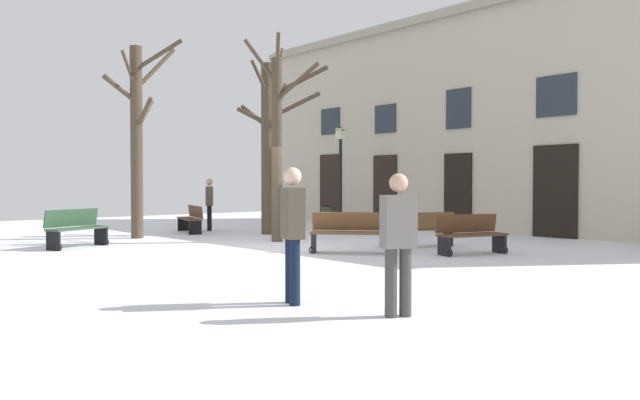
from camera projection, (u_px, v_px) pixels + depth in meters
The scene contains 15 objects.
ground_plane at pixel (273, 248), 14.22m from camera, with size 31.39×31.39×0.00m, color white.
building_facade at pixel (463, 117), 19.37m from camera, with size 19.62×0.60×7.33m.
tree_near_facade at pixel (278, 136), 15.78m from camera, with size 1.94×1.63×5.37m.
tree_center at pixel (267, 144), 18.14m from camera, with size 2.23×2.09×5.18m.
tree_left_of_center at pixel (138, 132), 16.79m from camera, with size 2.28×2.23×5.56m.
streetlamp at pixel (341, 166), 19.82m from camera, with size 0.30×0.30×3.44m.
litter_bin at pixel (326, 216), 21.69m from camera, with size 0.40×0.40×0.74m.
bench_back_to_back_right at pixel (76, 228), 14.30m from camera, with size 1.04×1.63×0.93m.
bench_near_lamp at pixel (471, 234), 12.96m from camera, with size 1.02×1.64×0.87m.
bench_back_to_back_left at pixel (352, 232), 13.18m from camera, with size 1.72×1.55×0.90m.
bench_facing_shops at pixel (191, 218), 18.78m from camera, with size 1.86×0.99×0.85m.
bench_far_corner at pixel (419, 229), 14.45m from camera, with size 1.16×1.83×0.85m.
person_by_shop_door at pixel (293, 228), 7.54m from camera, with size 0.44×0.35×1.73m.
person_near_bench at pixel (398, 238), 6.82m from camera, with size 0.37×0.44×1.64m.
person_crossing_plaza at pixel (209, 202), 19.50m from camera, with size 0.44×0.40×1.71m.
Camera 1 is at (11.25, -8.72, 1.52)m, focal length 33.57 mm.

